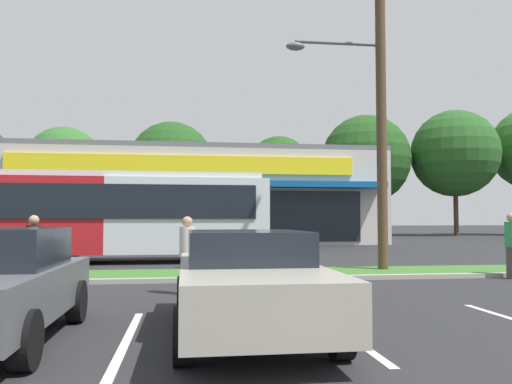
{
  "coord_description": "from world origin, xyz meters",
  "views": [
    {
      "loc": [
        -1.25,
        -0.39,
        1.58
      ],
      "look_at": [
        1.29,
        18.1,
        2.55
      ],
      "focal_mm": 36.51,
      "sensor_mm": 36.0,
      "label": 1
    }
  ],
  "objects_px": {
    "car_1": "(170,237)",
    "pedestrian_near_bench": "(187,255)",
    "utility_pole": "(376,102)",
    "city_bus": "(90,214)",
    "pedestrian_by_pole": "(33,252)",
    "pedestrian_far": "(512,246)",
    "car_2": "(247,279)"
  },
  "relations": [
    {
      "from": "car_2",
      "to": "pedestrian_by_pole",
      "type": "distance_m",
      "value": 6.55
    },
    {
      "from": "pedestrian_far",
      "to": "city_bus",
      "type": "bearing_deg",
      "value": -2.36
    },
    {
      "from": "city_bus",
      "to": "pedestrian_near_bench",
      "type": "bearing_deg",
      "value": -68.74
    },
    {
      "from": "car_1",
      "to": "pedestrian_far",
      "type": "height_order",
      "value": "pedestrian_far"
    },
    {
      "from": "car_1",
      "to": "utility_pole",
      "type": "bearing_deg",
      "value": 122.06
    },
    {
      "from": "car_1",
      "to": "pedestrian_near_bench",
      "type": "relative_size",
      "value": 2.81
    },
    {
      "from": "car_1",
      "to": "pedestrian_by_pole",
      "type": "bearing_deg",
      "value": 77.89
    },
    {
      "from": "utility_pole",
      "to": "pedestrian_far",
      "type": "bearing_deg",
      "value": -32.2
    },
    {
      "from": "pedestrian_by_pole",
      "to": "car_1",
      "type": "bearing_deg",
      "value": -26.96
    },
    {
      "from": "city_bus",
      "to": "pedestrian_near_bench",
      "type": "xyz_separation_m",
      "value": [
        3.44,
        -8.39,
        -0.94
      ]
    },
    {
      "from": "car_2",
      "to": "pedestrian_far",
      "type": "height_order",
      "value": "pedestrian_far"
    },
    {
      "from": "car_2",
      "to": "pedestrian_far",
      "type": "relative_size",
      "value": 2.74
    },
    {
      "from": "car_1",
      "to": "car_2",
      "type": "distance_m",
      "value": 17.53
    },
    {
      "from": "utility_pole",
      "to": "city_bus",
      "type": "height_order",
      "value": "utility_pole"
    },
    {
      "from": "city_bus",
      "to": "pedestrian_far",
      "type": "distance_m",
      "value": 13.77
    },
    {
      "from": "utility_pole",
      "to": "car_1",
      "type": "bearing_deg",
      "value": 122.06
    },
    {
      "from": "pedestrian_by_pole",
      "to": "pedestrian_far",
      "type": "relative_size",
      "value": 0.96
    },
    {
      "from": "car_2",
      "to": "pedestrian_near_bench",
      "type": "xyz_separation_m",
      "value": [
        -0.82,
        3.81,
        0.08
      ]
    },
    {
      "from": "utility_pole",
      "to": "car_2",
      "type": "xyz_separation_m",
      "value": [
        -4.75,
        -7.38,
        -4.31
      ]
    },
    {
      "from": "pedestrian_far",
      "to": "car_2",
      "type": "bearing_deg",
      "value": 62.22
    },
    {
      "from": "city_bus",
      "to": "pedestrian_near_bench",
      "type": "relative_size",
      "value": 7.86
    },
    {
      "from": "utility_pole",
      "to": "city_bus",
      "type": "relative_size",
      "value": 0.73
    },
    {
      "from": "utility_pole",
      "to": "pedestrian_near_bench",
      "type": "height_order",
      "value": "utility_pole"
    },
    {
      "from": "utility_pole",
      "to": "car_1",
      "type": "height_order",
      "value": "utility_pole"
    },
    {
      "from": "pedestrian_near_bench",
      "to": "pedestrian_far",
      "type": "relative_size",
      "value": 0.94
    },
    {
      "from": "car_2",
      "to": "pedestrian_by_pole",
      "type": "xyz_separation_m",
      "value": [
        -4.23,
        4.99,
        0.1
      ]
    },
    {
      "from": "city_bus",
      "to": "car_1",
      "type": "bearing_deg",
      "value": 61.75
    },
    {
      "from": "car_1",
      "to": "pedestrian_by_pole",
      "type": "height_order",
      "value": "pedestrian_by_pole"
    },
    {
      "from": "city_bus",
      "to": "pedestrian_by_pole",
      "type": "relative_size",
      "value": 7.71
    },
    {
      "from": "pedestrian_near_bench",
      "to": "car_1",
      "type": "bearing_deg",
      "value": 101.21
    },
    {
      "from": "pedestrian_by_pole",
      "to": "pedestrian_far",
      "type": "distance_m",
      "value": 11.98
    },
    {
      "from": "city_bus",
      "to": "car_2",
      "type": "distance_m",
      "value": 12.96
    }
  ]
}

